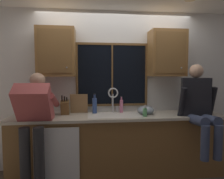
{
  "coord_description": "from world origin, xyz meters",
  "views": [
    {
      "loc": [
        -0.44,
        -3.36,
        1.54
      ],
      "look_at": [
        -0.09,
        -0.3,
        1.31
      ],
      "focal_mm": 33.19,
      "sensor_mm": 36.0,
      "label": 1
    }
  ],
  "objects": [
    {
      "name": "upper_cabinet_left",
      "position": [
        -0.91,
        -0.17,
        1.86
      ],
      "size": [
        0.55,
        0.36,
        0.72
      ],
      "color": "olive"
    },
    {
      "name": "person_sitting_on_counter",
      "position": [
        1.13,
        -0.57,
        1.1
      ],
      "size": [
        0.54,
        0.65,
        1.26
      ],
      "color": "#384260",
      "rests_on": "countertop"
    },
    {
      "name": "window_frame_bottom",
      "position": [
        -0.06,
        -0.02,
        1.03
      ],
      "size": [
        1.17,
        0.02,
        0.04
      ],
      "primitive_type": "cube",
      "color": "brown"
    },
    {
      "name": "window_mullion_center",
      "position": [
        -0.06,
        -0.02,
        1.52
      ],
      "size": [
        0.02,
        0.02,
        0.95
      ],
      "primitive_type": "cube",
      "color": "brown"
    },
    {
      "name": "upper_cabinet_right",
      "position": [
        0.8,
        -0.17,
        1.86
      ],
      "size": [
        0.55,
        0.36,
        0.72
      ],
      "color": "olive"
    },
    {
      "name": "lower_cabinet_run",
      "position": [
        0.0,
        -0.29,
        0.44
      ],
      "size": [
        3.14,
        0.58,
        0.88
      ],
      "primitive_type": "cube",
      "color": "brown",
      "rests_on": "floor"
    },
    {
      "name": "sink",
      "position": [
        -0.06,
        -0.3,
        0.82
      ],
      "size": [
        0.8,
        0.46,
        0.21
      ],
      "color": "white",
      "rests_on": "lower_cabinet_run"
    },
    {
      "name": "cutting_board",
      "position": [
        -0.59,
        -0.08,
        1.07
      ],
      "size": [
        0.27,
        0.08,
        0.3
      ],
      "primitive_type": "cube",
      "rotation": [
        0.21,
        0.0,
        0.0
      ],
      "color": "#997047",
      "rests_on": "countertop"
    },
    {
      "name": "back_wall",
      "position": [
        0.0,
        0.06,
        1.27
      ],
      "size": [
        5.54,
        0.12,
        2.55
      ],
      "primitive_type": "cube",
      "color": "silver",
      "rests_on": "floor"
    },
    {
      "name": "window_frame_right",
      "position": [
        0.51,
        -0.02,
        1.52
      ],
      "size": [
        0.03,
        0.02,
        0.95
      ],
      "primitive_type": "cube",
      "color": "brown"
    },
    {
      "name": "window_frame_top",
      "position": [
        -0.06,
        -0.02,
        2.02
      ],
      "size": [
        1.17,
        0.02,
        0.04
      ],
      "primitive_type": "cube",
      "color": "brown"
    },
    {
      "name": "bottle_green_glass",
      "position": [
        -0.35,
        -0.12,
        1.05
      ],
      "size": [
        0.07,
        0.07,
        0.31
      ],
      "color": "#334C8C",
      "rests_on": "countertop"
    },
    {
      "name": "knife_block",
      "position": [
        -0.8,
        -0.19,
        1.03
      ],
      "size": [
        0.12,
        0.18,
        0.32
      ],
      "color": "brown",
      "rests_on": "countertop"
    },
    {
      "name": "faucet",
      "position": [
        -0.05,
        -0.12,
        1.17
      ],
      "size": [
        0.18,
        0.09,
        0.4
      ],
      "color": "silver",
      "rests_on": "countertop"
    },
    {
      "name": "mixing_bowl",
      "position": [
        0.43,
        -0.27,
        0.98
      ],
      "size": [
        0.26,
        0.26,
        0.13
      ],
      "primitive_type": "ellipsoid",
      "color": "#8C99A8",
      "rests_on": "countertop"
    },
    {
      "name": "dishwasher_front",
      "position": [
        -0.87,
        -0.61,
        0.46
      ],
      "size": [
        0.6,
        0.02,
        0.74
      ],
      "primitive_type": "cube",
      "color": "white"
    },
    {
      "name": "countertop",
      "position": [
        0.0,
        -0.31,
        0.9
      ],
      "size": [
        3.2,
        0.62,
        0.04
      ],
      "primitive_type": "cube",
      "color": "beige",
      "rests_on": "lower_cabinet_run"
    },
    {
      "name": "ceiling_downlight_right",
      "position": [
        0.94,
        -0.6,
        2.54
      ],
      "size": [
        0.14,
        0.14,
        0.01
      ],
      "primitive_type": "cylinder",
      "color": "#FFEAB2"
    },
    {
      "name": "window_frame_left",
      "position": [
        -0.63,
        -0.02,
        1.52
      ],
      "size": [
        0.03,
        0.02,
        0.95
      ],
      "primitive_type": "cube",
      "color": "brown"
    },
    {
      "name": "soap_dispenser",
      "position": [
        0.37,
        -0.46,
        0.99
      ],
      "size": [
        0.06,
        0.07,
        0.17
      ],
      "color": "#59A566",
      "rests_on": "countertop"
    },
    {
      "name": "window_glass",
      "position": [
        -0.06,
        -0.01,
        1.52
      ],
      "size": [
        1.1,
        0.02,
        0.95
      ],
      "primitive_type": "cube",
      "color": "black"
    },
    {
      "name": "person_standing",
      "position": [
        -1.15,
        -0.61,
        0.96
      ],
      "size": [
        0.53,
        0.69,
        1.55
      ],
      "color": "#262628",
      "rests_on": "floor"
    },
    {
      "name": "bottle_tall_clear",
      "position": [
        0.08,
        -0.12,
        1.03
      ],
      "size": [
        0.05,
        0.05,
        0.26
      ],
      "color": "pink",
      "rests_on": "countertop"
    }
  ]
}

